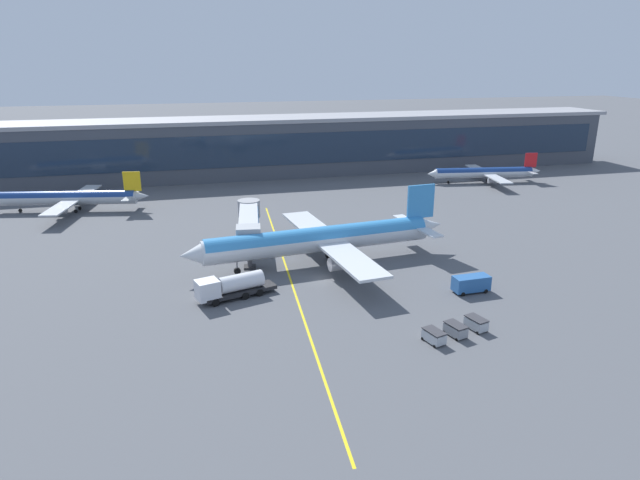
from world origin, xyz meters
name	(u,v)px	position (x,y,z in m)	size (l,w,h in m)	color
ground_plane	(325,279)	(0.00, 0.00, 0.00)	(700.00, 700.00, 0.00)	#515459
apron_lead_in_line	(290,277)	(-4.81, 2.00, 0.00)	(0.30, 80.00, 0.01)	yellow
terminal_building	(234,147)	(-4.39, 77.72, 7.76)	(220.74, 16.52, 15.49)	#424751
main_airliner	(321,239)	(1.15, 6.59, 3.95)	(42.85, 34.19, 11.12)	silver
jet_bridge	(249,221)	(-8.72, 15.82, 4.94)	(6.09, 19.45, 6.65)	#B2B7BC
fuel_tanker	(231,286)	(-13.77, -3.32, 1.75)	(11.07, 5.46, 3.25)	#232326
crew_van	(472,283)	(18.14, -9.38, 1.31)	(5.07, 2.28, 2.30)	#285B9E
baggage_cart_0	(434,336)	(6.93, -21.03, 0.78)	(2.19, 2.96, 1.48)	#B2B7BC
baggage_cart_1	(455,330)	(10.02, -20.21, 0.78)	(2.19, 2.96, 1.48)	gray
baggage_cart_2	(476,323)	(13.11, -19.38, 0.78)	(2.19, 2.96, 1.48)	#B2B7BC
commuter_jet_far	(69,198)	(-41.73, 49.43, 2.94)	(32.70, 26.26, 8.26)	#B2B7BC
commuter_jet_near	(484,173)	(56.69, 52.99, 2.63)	(30.10, 24.13, 7.46)	silver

